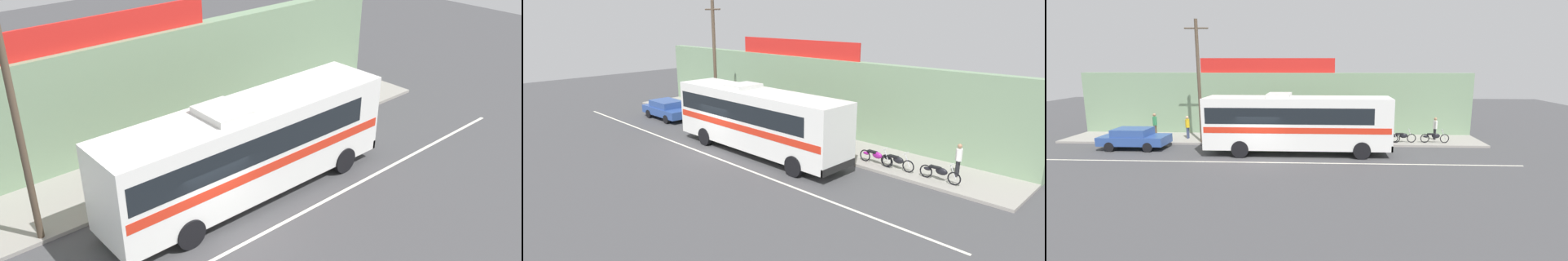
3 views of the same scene
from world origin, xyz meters
The scene contains 11 objects.
ground_plane centered at (0.00, 0.00, 0.00)m, with size 70.00×70.00×0.00m, color #444447.
sidewalk_slab centered at (0.00, 5.20, 0.07)m, with size 30.00×3.60×0.14m, color gray.
storefront_facade centered at (0.00, 7.35, 2.40)m, with size 30.00×0.70×4.80m, color gray.
storefront_billboard centered at (-0.47, 7.35, 5.35)m, with size 10.32×0.12×1.10m, color red.
road_center_stripe centered at (0.00, -0.80, 0.00)m, with size 30.00×0.14×0.01m, color silver.
intercity_bus centered at (2.22, 1.35, 2.07)m, with size 11.36×2.60×3.78m.
utility_pole centered at (-4.58, 3.66, 4.42)m, with size 1.60×0.22×8.29m.
motorcycle_purple centered at (9.32, 4.19, 0.57)m, with size 1.83×0.56×0.94m.
motorcycle_black centered at (11.51, 4.19, 0.57)m, with size 1.96×0.56×0.94m.
motorcycle_orange centered at (8.17, 4.11, 0.57)m, with size 1.94×0.56×0.94m.
pedestrian_far_right centered at (11.86, 5.35, 1.07)m, with size 0.30×0.48×1.60m.
Camera 1 is at (-8.81, -12.11, 11.22)m, focal length 38.42 mm.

